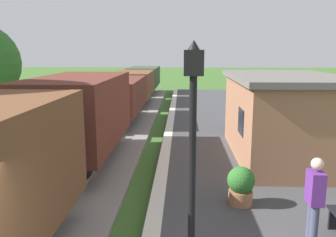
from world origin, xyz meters
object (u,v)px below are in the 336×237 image
object	(u,v)px
station_hut	(284,116)
person_waiting	(314,200)
bench_down_platform	(251,118)
potted_planter	(241,185)
freight_train	(113,98)
lamp_post_near	(193,120)

from	to	relation	value
station_hut	person_waiting	size ratio (longest dim) A/B	3.39
station_hut	bench_down_platform	xyz separation A→B (m)	(-0.18, 4.47, -0.93)
person_waiting	potted_planter	size ratio (longest dim) A/B	1.87
person_waiting	station_hut	bearing A→B (deg)	-99.22
potted_planter	freight_train	bearing A→B (deg)	117.80
person_waiting	lamp_post_near	size ratio (longest dim) A/B	0.46
freight_train	potted_planter	size ratio (longest dim) A/B	35.59
potted_planter	person_waiting	bearing A→B (deg)	-61.11
bench_down_platform	person_waiting	bearing A→B (deg)	-94.83
person_waiting	potted_planter	xyz separation A→B (m)	(-0.99, 1.80, -0.46)
person_waiting	potted_planter	distance (m)	2.10
person_waiting	potted_planter	world-z (taller)	person_waiting
station_hut	bench_down_platform	bearing A→B (deg)	92.32
freight_train	potted_planter	xyz separation A→B (m)	(4.77, -9.05, -0.80)
potted_planter	station_hut	bearing A→B (deg)	62.35
station_hut	bench_down_platform	distance (m)	4.57
station_hut	potted_planter	bearing A→B (deg)	-117.65
station_hut	potted_planter	distance (m)	4.47
potted_planter	bench_down_platform	bearing A→B (deg)	77.51
lamp_post_near	bench_down_platform	bearing A→B (deg)	74.49
station_hut	lamp_post_near	xyz separation A→B (m)	(-3.26, -6.61, 1.15)
freight_train	lamp_post_near	distance (m)	12.37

